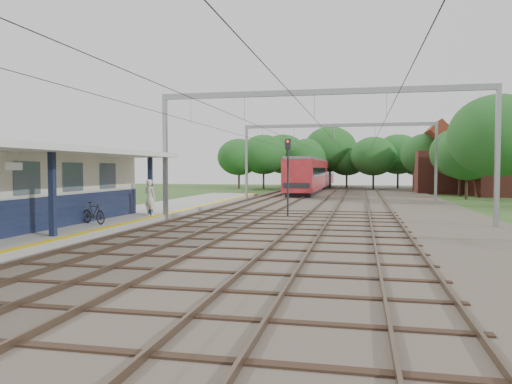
% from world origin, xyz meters
% --- Properties ---
extents(ground, '(160.00, 160.00, 0.00)m').
position_xyz_m(ground, '(0.00, 0.00, 0.00)').
color(ground, '#2D4C1E').
rests_on(ground, ground).
extents(ballast_bed, '(18.00, 90.00, 0.10)m').
position_xyz_m(ballast_bed, '(4.00, 30.00, 0.05)').
color(ballast_bed, '#473D33').
rests_on(ballast_bed, ground).
extents(platform, '(5.00, 52.00, 0.35)m').
position_xyz_m(platform, '(-7.50, 14.00, 0.17)').
color(platform, gray).
rests_on(platform, ground).
extents(yellow_stripe, '(0.45, 52.00, 0.01)m').
position_xyz_m(yellow_stripe, '(-5.25, 14.00, 0.35)').
color(yellow_stripe, yellow).
rests_on(yellow_stripe, platform).
extents(station_building, '(3.41, 18.00, 3.40)m').
position_xyz_m(station_building, '(-8.88, 7.00, 2.04)').
color(station_building, beige).
rests_on(station_building, platform).
extents(canopy, '(6.40, 20.00, 3.44)m').
position_xyz_m(canopy, '(-7.77, 6.00, 3.64)').
color(canopy, '#101834').
rests_on(canopy, platform).
extents(rail_tracks, '(11.80, 88.00, 0.15)m').
position_xyz_m(rail_tracks, '(1.50, 30.00, 0.18)').
color(rail_tracks, brown).
rests_on(rail_tracks, ballast_bed).
extents(catenary_system, '(17.22, 88.00, 7.00)m').
position_xyz_m(catenary_system, '(3.39, 25.28, 5.51)').
color(catenary_system, gray).
rests_on(catenary_system, ground).
extents(tree_band, '(31.72, 30.88, 8.82)m').
position_xyz_m(tree_band, '(3.84, 57.12, 4.92)').
color(tree_band, '#382619').
rests_on(tree_band, ground).
extents(house_near, '(7.00, 6.12, 7.89)m').
position_xyz_m(house_near, '(21.00, 46.00, 2.99)').
color(house_near, brown).
rests_on(house_near, ground).
extents(house_far, '(8.00, 6.12, 8.66)m').
position_xyz_m(house_far, '(16.00, 52.00, 3.23)').
color(house_far, brown).
rests_on(house_far, ground).
extents(person, '(0.84, 0.69, 1.99)m').
position_xyz_m(person, '(-5.73, 14.56, 1.35)').
color(person, silver).
rests_on(person, platform).
extents(bicycle, '(1.75, 1.18, 1.03)m').
position_xyz_m(bicycle, '(-6.57, 10.12, 0.86)').
color(bicycle, black).
rests_on(bicycle, platform).
extents(train, '(3.08, 38.33, 4.03)m').
position_xyz_m(train, '(-0.50, 56.13, 2.24)').
color(train, black).
rests_on(train, ballast_bed).
extents(signal_post, '(0.32, 0.27, 4.66)m').
position_xyz_m(signal_post, '(1.35, 18.29, 3.01)').
color(signal_post, black).
rests_on(signal_post, ground).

